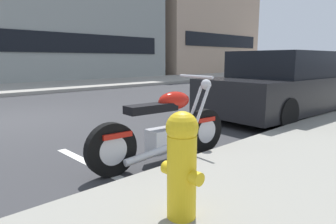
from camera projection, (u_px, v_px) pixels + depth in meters
ground_plane at (4, 121)px, 6.46m from camera, size 260.00×260.00×0.00m
sidewalk_far_curb at (173, 79)px, 19.62m from camera, size 120.00×5.00×0.14m
parking_stall_stripe at (101, 169)px, 3.65m from camera, size 0.12×2.20×0.01m
parked_motorcycle at (165, 130)px, 3.84m from camera, size 2.11×0.62×1.11m
parked_car_mid_block at (287, 86)px, 7.14m from camera, size 4.81×2.15×1.50m
car_opposite_curb at (283, 68)px, 22.94m from camera, size 4.54×1.88×1.43m
fire_hydrant at (182, 162)px, 2.21m from camera, size 0.24×0.36×0.81m
townhouse_far_uphill at (39, 4)px, 20.66m from camera, size 13.62×10.92×10.14m
townhouse_behind_pole at (176, 5)px, 30.18m from camera, size 11.71×12.02×13.37m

